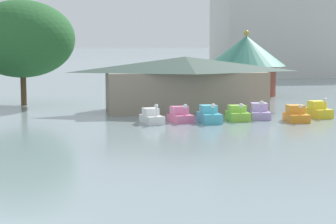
% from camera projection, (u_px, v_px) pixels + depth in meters
% --- Properties ---
extents(pedal_boat_white, '(1.85, 2.62, 1.68)m').
position_uv_depth(pedal_boat_white, '(152.00, 117.00, 45.21)').
color(pedal_boat_white, white).
rests_on(pedal_boat_white, ground).
extents(pedal_boat_pink, '(2.01, 2.56, 1.57)m').
position_uv_depth(pedal_boat_pink, '(180.00, 116.00, 46.14)').
color(pedal_boat_pink, pink).
rests_on(pedal_boat_pink, ground).
extents(pedal_boat_cyan, '(1.62, 2.60, 1.68)m').
position_uv_depth(pedal_boat_cyan, '(209.00, 116.00, 45.71)').
color(pedal_boat_cyan, '#4CB7CC').
rests_on(pedal_boat_cyan, ground).
extents(pedal_boat_lime, '(1.68, 2.36, 1.53)m').
position_uv_depth(pedal_boat_lime, '(238.00, 114.00, 47.13)').
color(pedal_boat_lime, '#8CCC3F').
rests_on(pedal_boat_lime, ground).
extents(pedal_boat_lavender, '(2.06, 2.98, 1.66)m').
position_uv_depth(pedal_boat_lavender, '(259.00, 112.00, 48.32)').
color(pedal_boat_lavender, '#B299D8').
rests_on(pedal_boat_lavender, ground).
extents(pedal_boat_orange, '(1.80, 2.65, 1.53)m').
position_uv_depth(pedal_boat_orange, '(296.00, 115.00, 46.46)').
color(pedal_boat_orange, orange).
rests_on(pedal_boat_orange, ground).
extents(pedal_boat_yellow, '(1.83, 2.65, 1.82)m').
position_uv_depth(pedal_boat_yellow, '(318.00, 111.00, 49.03)').
color(pedal_boat_yellow, yellow).
rests_on(pedal_boat_yellow, ground).
extents(boathouse, '(16.01, 6.93, 5.19)m').
position_uv_depth(boathouse, '(185.00, 83.00, 53.48)').
color(boathouse, gray).
rests_on(boathouse, ground).
extents(green_roof_pavilion, '(9.78, 9.78, 8.09)m').
position_uv_depth(green_roof_pavilion, '(246.00, 62.00, 69.56)').
color(green_roof_pavilion, brown).
rests_on(green_roof_pavilion, ground).
extents(shoreline_tree_mid, '(10.94, 10.94, 10.91)m').
position_uv_depth(shoreline_tree_mid, '(22.00, 39.00, 58.03)').
color(shoreline_tree_mid, brown).
rests_on(shoreline_tree_mid, ground).
extents(background_building_block, '(28.77, 15.13, 20.37)m').
position_uv_depth(background_building_block, '(288.00, 25.00, 111.03)').
color(background_building_block, beige).
rests_on(background_building_block, ground).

